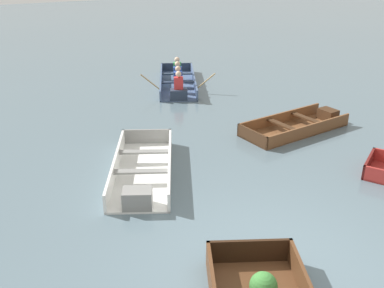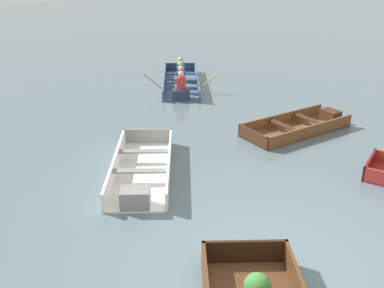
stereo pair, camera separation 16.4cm
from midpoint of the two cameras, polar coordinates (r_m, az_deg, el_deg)
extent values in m
plane|color=slate|center=(6.49, 9.72, -16.28)|extent=(80.00, 80.00, 0.00)
cube|color=black|center=(6.44, 6.86, -14.10)|extent=(1.14, 0.59, 0.41)
sphere|color=#387533|center=(5.90, 8.68, -18.19)|extent=(0.37, 0.37, 0.37)
cube|color=white|center=(8.94, -7.06, -3.83)|extent=(2.40, 3.23, 0.04)
cube|color=white|center=(8.83, -3.52, -2.80)|extent=(1.41, 2.73, 0.38)
cube|color=white|center=(8.93, -10.67, -2.88)|extent=(1.41, 2.73, 0.38)
cube|color=gray|center=(10.21, -6.47, 0.92)|extent=(1.06, 0.57, 0.38)
cube|color=gray|center=(7.69, -7.89, -7.20)|extent=(0.63, 0.56, 0.34)
cube|color=gray|center=(8.41, -7.39, -3.66)|extent=(1.02, 0.62, 0.04)
cube|color=gray|center=(9.22, -6.93, -1.04)|extent=(1.02, 0.62, 0.04)
cube|color=maroon|center=(9.66, 22.02, -2.39)|extent=(0.94, 0.57, 0.32)
cube|color=brown|center=(11.32, 13.04, 1.87)|extent=(2.99, 1.32, 0.04)
cube|color=brown|center=(11.60, 11.30, 3.33)|extent=(2.90, 0.30, 0.33)
cube|color=brown|center=(10.95, 15.01, 1.72)|extent=(2.90, 0.30, 0.33)
cube|color=#3F2716|center=(10.33, 7.58, 0.99)|extent=(0.14, 1.07, 0.33)
cube|color=#3F2716|center=(12.18, 17.29, 3.78)|extent=(0.40, 0.51, 0.29)
cube|color=#3F2716|center=(11.55, 14.65, 3.34)|extent=(0.24, 0.98, 0.04)
cube|color=#3F2716|center=(10.94, 11.55, 2.50)|extent=(0.24, 0.98, 0.04)
cube|color=#475B7F|center=(15.00, -2.25, 7.92)|extent=(2.69, 3.86, 0.04)
cube|color=#475B7F|center=(14.97, -0.06, 8.52)|extent=(1.66, 3.37, 0.35)
cube|color=#475B7F|center=(14.96, -4.46, 8.43)|extent=(1.66, 3.37, 0.35)
cube|color=#273246|center=(16.73, -2.37, 10.16)|extent=(1.09, 0.56, 0.35)
cube|color=#273246|center=(13.34, -2.14, 6.64)|extent=(0.64, 0.56, 0.31)
cube|color=#273246|center=(14.40, -2.23, 8.23)|extent=(1.05, 0.62, 0.04)
cube|color=#273246|center=(15.47, -2.30, 9.34)|extent=(1.05, 0.62, 0.04)
cube|color=#338C4C|center=(15.19, -2.30, 10.00)|extent=(0.33, 0.28, 0.44)
sphere|color=beige|center=(15.11, -2.32, 11.18)|extent=(0.18, 0.18, 0.18)
cube|color=#2D4CA5|center=(14.56, -2.26, 9.38)|extent=(0.33, 0.28, 0.44)
sphere|color=beige|center=(14.48, -2.28, 10.61)|extent=(0.18, 0.18, 0.18)
cube|color=#2D4CA5|center=(13.93, -2.21, 8.71)|extent=(0.33, 0.28, 0.44)
sphere|color=beige|center=(13.85, -2.23, 9.99)|extent=(0.18, 0.18, 0.18)
cube|color=red|center=(13.30, -2.16, 7.98)|extent=(0.33, 0.28, 0.44)
sphere|color=beige|center=(13.22, -2.18, 9.31)|extent=(0.18, 0.18, 0.18)
cylinder|color=tan|center=(14.00, 1.50, 8.36)|extent=(0.60, 0.32, 0.55)
cylinder|color=tan|center=(13.97, -5.91, 8.21)|extent=(0.60, 0.32, 0.55)
camera|label=1|loc=(0.08, -90.50, -0.22)|focal=40.00mm
camera|label=2|loc=(0.08, 89.50, 0.22)|focal=40.00mm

